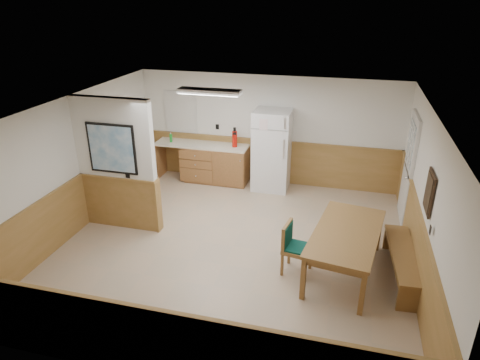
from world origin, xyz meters
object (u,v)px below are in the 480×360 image
(refrigerator, at_px, (272,150))
(fire_extinguisher, at_px, (235,138))
(dining_bench, at_px, (403,258))
(soap_bottle, at_px, (171,138))
(dining_table, at_px, (346,236))
(dining_chair, at_px, (292,244))

(refrigerator, distance_m, fire_extinguisher, 0.90)
(dining_bench, distance_m, soap_bottle, 5.82)
(refrigerator, relative_size, dining_bench, 1.04)
(dining_table, xyz_separation_m, fire_extinguisher, (-2.61, 2.98, 0.44))
(dining_bench, bearing_deg, dining_table, -177.37)
(dining_bench, distance_m, fire_extinguisher, 4.59)
(fire_extinguisher, height_order, soap_bottle, fire_extinguisher)
(dining_table, bearing_deg, soap_bottle, 153.76)
(fire_extinguisher, bearing_deg, refrigerator, 17.60)
(dining_bench, relative_size, soap_bottle, 8.84)
(refrigerator, xyz_separation_m, dining_bench, (2.63, -2.82, -0.56))
(dining_chair, relative_size, soap_bottle, 4.29)
(dining_bench, relative_size, dining_chair, 2.06)
(refrigerator, xyz_separation_m, fire_extinguisher, (-0.87, 0.06, 0.19))
(fire_extinguisher, bearing_deg, dining_table, -27.20)
(dining_table, relative_size, dining_bench, 1.16)
(dining_table, xyz_separation_m, dining_bench, (0.89, 0.10, -0.31))
(dining_table, distance_m, soap_bottle, 5.09)
(dining_bench, xyz_separation_m, soap_bottle, (-5.04, 2.83, 0.65))
(dining_table, bearing_deg, fire_extinguisher, 140.16)
(soap_bottle, bearing_deg, dining_bench, -29.30)
(refrigerator, distance_m, dining_bench, 3.89)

